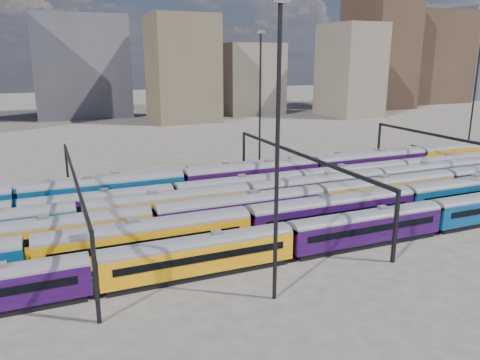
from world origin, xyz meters
name	(u,v)px	position (x,y,z in m)	size (l,w,h in m)	color
ground	(234,216)	(0.00, 0.00, 0.00)	(500.00, 500.00, 0.00)	#47413C
rake_0	(199,251)	(-9.76, -15.00, 2.57)	(139.37, 2.91, 4.90)	black
rake_1	(247,222)	(-2.43, -10.00, 2.94)	(136.27, 3.32, 5.61)	black
rake_2	(319,197)	(10.24, -5.00, 2.89)	(133.79, 3.26, 5.50)	black
rake_3	(317,186)	(12.97, 0.00, 2.82)	(152.60, 3.19, 5.37)	black
rake_4	(99,203)	(-16.95, 5.00, 2.56)	(138.84, 2.90, 4.88)	black
rake_5	(183,181)	(-4.18, 10.00, 2.95)	(136.58, 3.33, 5.62)	black
rake_6	(128,182)	(-11.63, 15.00, 2.40)	(130.15, 2.72, 4.56)	black
gantry_1	(75,183)	(-20.00, 0.00, 6.79)	(0.35, 40.35, 8.03)	black
gantry_2	(300,161)	(10.00, 0.00, 6.79)	(0.35, 40.35, 8.03)	black
gantry_3	(459,146)	(40.00, 0.00, 6.79)	(0.35, 40.35, 8.03)	black
mast_2	(277,146)	(-5.00, -22.00, 13.97)	(1.40, 0.50, 25.60)	black
mast_3	(260,96)	(15.00, 24.00, 13.97)	(1.40, 0.50, 25.60)	black
mast_5	(475,90)	(65.00, 20.00, 13.97)	(1.40, 0.50, 25.60)	black
skyline	(374,57)	(104.75, 105.73, 20.83)	(399.22, 60.48, 50.03)	#665B4C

